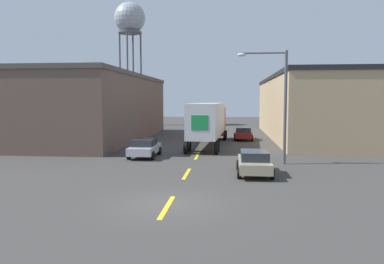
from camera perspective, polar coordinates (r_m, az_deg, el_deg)
ground_plane at (r=15.69m, az=-3.58°, el=-10.89°), size 160.00×160.00×0.00m
road_centerline at (r=21.83m, az=-0.82°, el=-6.36°), size 0.20×16.90×0.01m
warehouse_left at (r=42.47m, az=-15.55°, el=3.69°), size 12.28×25.62×7.00m
warehouse_right at (r=45.24m, az=19.61°, el=3.62°), size 12.71×29.00×6.96m
semi_truck at (r=35.18m, az=2.60°, el=1.80°), size 3.30×13.64×3.98m
parked_car_right_near at (r=21.82m, az=9.45°, el=-4.53°), size 1.97×4.20×1.37m
parked_car_right_far at (r=40.50m, az=7.81°, el=-0.18°), size 1.97×4.20×1.37m
parked_car_left_far at (r=28.26m, az=-7.22°, el=-2.36°), size 1.97×4.20×1.37m
water_tower at (r=66.13m, az=-9.46°, el=16.43°), size 5.18×5.18×20.57m
street_lamp at (r=25.42m, az=13.07°, el=5.19°), size 3.28×0.32×7.49m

